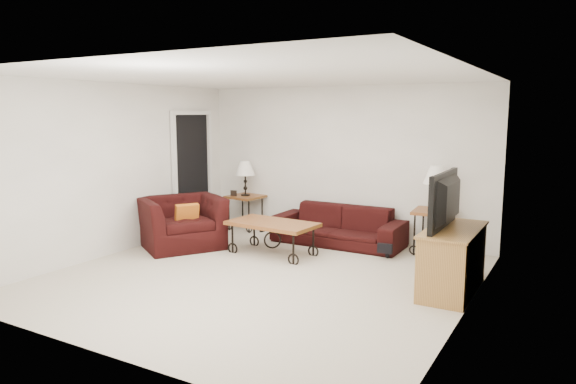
% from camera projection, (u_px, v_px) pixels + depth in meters
% --- Properties ---
extents(ground, '(5.00, 5.00, 0.00)m').
position_uv_depth(ground, '(261.00, 277.00, 6.65)').
color(ground, beige).
rests_on(ground, ground).
extents(wall_back, '(5.00, 0.02, 2.50)m').
position_uv_depth(wall_back, '(342.00, 163.00, 8.61)').
color(wall_back, white).
rests_on(wall_back, ground).
extents(wall_front, '(5.00, 0.02, 2.50)m').
position_uv_depth(wall_front, '(96.00, 212.00, 4.32)').
color(wall_front, white).
rests_on(wall_front, ground).
extents(wall_left, '(0.02, 5.00, 2.50)m').
position_uv_depth(wall_left, '(117.00, 169.00, 7.69)').
color(wall_left, white).
rests_on(wall_left, ground).
extents(wall_right, '(0.02, 5.00, 2.50)m').
position_uv_depth(wall_right, '(470.00, 195.00, 5.24)').
color(wall_right, white).
rests_on(wall_right, ground).
extents(ceiling, '(5.00, 5.00, 0.00)m').
position_uv_depth(ceiling, '(259.00, 76.00, 6.28)').
color(ceiling, white).
rests_on(ceiling, wall_back).
extents(doorway, '(0.08, 0.94, 2.04)m').
position_uv_depth(doorway, '(192.00, 173.00, 9.12)').
color(doorway, black).
rests_on(doorway, ground).
extents(sofa, '(2.06, 0.81, 0.60)m').
position_uv_depth(sofa, '(338.00, 226.00, 8.26)').
color(sofa, black).
rests_on(sofa, ground).
extents(side_table_left, '(0.62, 0.62, 0.61)m').
position_uv_depth(side_table_left, '(246.00, 212.00, 9.34)').
color(side_table_left, brown).
rests_on(side_table_left, ground).
extents(side_table_right, '(0.64, 0.64, 0.65)m').
position_uv_depth(side_table_right, '(434.00, 232.00, 7.69)').
color(side_table_right, brown).
rests_on(side_table_right, ground).
extents(lamp_left, '(0.38, 0.38, 0.61)m').
position_uv_depth(lamp_left, '(245.00, 178.00, 9.25)').
color(lamp_left, black).
rests_on(lamp_left, side_table_left).
extents(lamp_right, '(0.40, 0.40, 0.65)m').
position_uv_depth(lamp_right, '(436.00, 188.00, 7.60)').
color(lamp_right, black).
rests_on(lamp_right, side_table_right).
extents(photo_frame_left, '(0.12, 0.02, 0.10)m').
position_uv_depth(photo_frame_left, '(234.00, 193.00, 9.23)').
color(photo_frame_left, black).
rests_on(photo_frame_left, side_table_left).
extents(photo_frame_right, '(0.13, 0.03, 0.11)m').
position_uv_depth(photo_frame_right, '(443.00, 209.00, 7.43)').
color(photo_frame_right, black).
rests_on(photo_frame_right, side_table_right).
extents(coffee_table, '(1.33, 0.79, 0.48)m').
position_uv_depth(coffee_table, '(272.00, 238.00, 7.68)').
color(coffee_table, brown).
rests_on(coffee_table, ground).
extents(armchair, '(1.53, 1.57, 0.78)m').
position_uv_depth(armchair, '(182.00, 222.00, 8.08)').
color(armchair, black).
rests_on(armchair, ground).
extents(throw_pillow, '(0.27, 0.35, 0.35)m').
position_uv_depth(throw_pillow, '(187.00, 215.00, 7.95)').
color(throw_pillow, '#CD5C1A').
rests_on(throw_pillow, armchair).
extents(tv_stand, '(0.52, 1.25, 0.75)m').
position_uv_depth(tv_stand, '(452.00, 260.00, 6.05)').
color(tv_stand, '#A87E3E').
rests_on(tv_stand, ground).
extents(television, '(0.15, 1.12, 0.65)m').
position_uv_depth(television, '(454.00, 201.00, 5.95)').
color(television, black).
rests_on(television, tv_stand).
extents(backpack, '(0.33, 0.26, 0.42)m').
position_uv_depth(backpack, '(388.00, 244.00, 7.46)').
color(backpack, black).
rests_on(backpack, ground).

